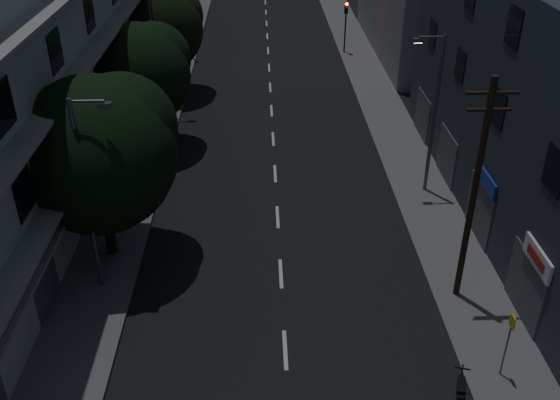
{
  "coord_description": "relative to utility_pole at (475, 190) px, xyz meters",
  "views": [
    {
      "loc": [
        -0.74,
        -10.02,
        15.88
      ],
      "look_at": [
        0.0,
        12.0,
        3.0
      ],
      "focal_mm": 40.0,
      "sensor_mm": 36.0,
      "label": 1
    }
  ],
  "objects": [
    {
      "name": "street_lamp_right",
      "position": [
        0.61,
        8.46,
        -0.27
      ],
      "size": [
        1.51,
        0.25,
        8.0
      ],
      "color": "#54565C",
      "rests_on": "sidewalk_right"
    },
    {
      "name": "building_left",
      "position": [
        -18.9,
        8.71,
        2.13
      ],
      "size": [
        7.0,
        36.0,
        14.0
      ],
      "color": "#ACADA8",
      "rests_on": "ground"
    },
    {
      "name": "street_lamp_left_far",
      "position": [
        -14.22,
        19.53,
        -0.27
      ],
      "size": [
        1.51,
        0.25,
        8.0
      ],
      "color": "#515558",
      "rests_on": "sidewalk_left"
    },
    {
      "name": "traffic_signal_far_left",
      "position": [
        -13.29,
        30.97,
        -1.77
      ],
      "size": [
        0.28,
        0.37,
        4.1
      ],
      "color": "black",
      "rests_on": "sidewalk_left"
    },
    {
      "name": "bus_stop_sign",
      "position": [
        0.29,
        -4.32,
        -2.98
      ],
      "size": [
        0.06,
        0.35,
        2.52
      ],
      "color": "#595B60",
      "rests_on": "sidewalk_right"
    },
    {
      "name": "traffic_signal_far_right",
      "position": [
        -0.53,
        32.15,
        -1.77
      ],
      "size": [
        0.28,
        0.37,
        4.1
      ],
      "color": "black",
      "rests_on": "sidewalk_right"
    },
    {
      "name": "ground",
      "position": [
        -6.93,
        15.71,
        -4.87
      ],
      "size": [
        160.0,
        160.0,
        0.0
      ],
      "primitive_type": "plane",
      "color": "black",
      "rests_on": "ground"
    },
    {
      "name": "tree_mid",
      "position": [
        -14.36,
        14.39,
        -0.25
      ],
      "size": [
        5.81,
        5.81,
        7.15
      ],
      "color": "black",
      "rests_on": "sidewalk_left"
    },
    {
      "name": "lane_markings",
      "position": [
        -6.93,
        21.96,
        -4.86
      ],
      "size": [
        0.15,
        60.5,
        0.01
      ],
      "color": "beige",
      "rests_on": "ground"
    },
    {
      "name": "utility_pole",
      "position": [
        0.0,
        0.0,
        0.0
      ],
      "size": [
        1.8,
        0.24,
        9.0
      ],
      "color": "black",
      "rests_on": "sidewalk_right"
    },
    {
      "name": "tree_far",
      "position": [
        -14.41,
        23.34,
        -0.07
      ],
      "size": [
        5.99,
        5.99,
        7.41
      ],
      "color": "black",
      "rests_on": "sidewalk_left"
    },
    {
      "name": "sidewalk_right",
      "position": [
        0.57,
        15.71,
        -4.79
      ],
      "size": [
        3.0,
        90.0,
        0.15
      ],
      "primitive_type": "cube",
      "color": "#565659",
      "rests_on": "ground"
    },
    {
      "name": "sidewalk_left",
      "position": [
        -14.43,
        15.71,
        -4.79
      ],
      "size": [
        3.0,
        90.0,
        0.15
      ],
      "primitive_type": "cube",
      "color": "#565659",
      "rests_on": "ground"
    },
    {
      "name": "motorcycle",
      "position": [
        -1.4,
        -5.36,
        -4.44
      ],
      "size": [
        0.7,
        1.66,
        1.09
      ],
      "rotation": [
        0.0,
        0.0,
        -0.3
      ],
      "color": "black",
      "rests_on": "ground"
    },
    {
      "name": "street_lamp_left_near",
      "position": [
        -14.09,
        1.01,
        -0.27
      ],
      "size": [
        1.51,
        0.25,
        8.0
      ],
      "color": "#55585C",
      "rests_on": "sidewalk_left"
    },
    {
      "name": "tree_near",
      "position": [
        -14.17,
        3.37,
        0.26
      ],
      "size": [
        6.45,
        6.45,
        7.95
      ],
      "color": "black",
      "rests_on": "sidewalk_left"
    }
  ]
}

